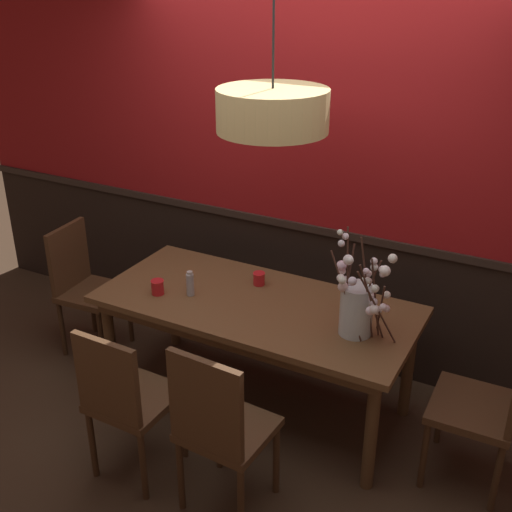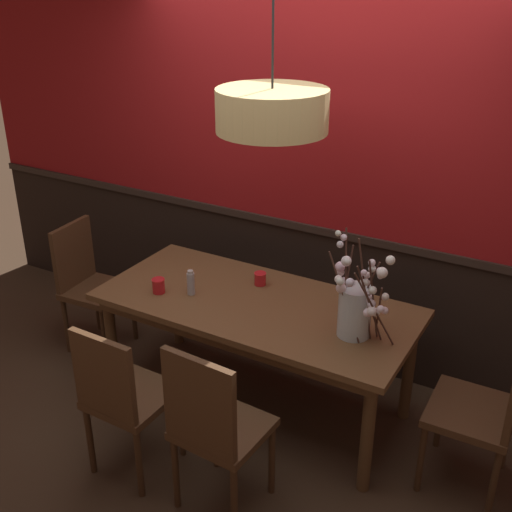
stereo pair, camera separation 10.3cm
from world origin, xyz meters
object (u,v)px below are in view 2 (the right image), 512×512
Objects in this scene: dining_table at (256,314)px; chair_far_side_right at (352,288)px; candle_holder_nearer_edge at (159,286)px; condiment_bottle at (191,283)px; chair_near_side_right at (214,424)px; chair_far_side_left at (283,270)px; chair_head_east_end at (487,408)px; candle_holder_nearer_center at (260,279)px; chair_head_west_end at (88,280)px; pendant_lamp at (272,111)px; vase_with_blossoms at (356,307)px; chair_near_side_left at (123,394)px.

chair_far_side_right reaches higher than dining_table.
candle_holder_nearer_edge is (-0.86, -1.06, 0.28)m from chair_far_side_right.
chair_near_side_right is at bearing -48.98° from condiment_bottle.
chair_far_side_left reaches higher than chair_far_side_right.
chair_head_east_end is 1.52m from candle_holder_nearer_center.
chair_far_side_left is 1.42m from chair_head_west_end.
chair_near_side_right reaches higher than condiment_bottle.
candle_holder_nearer_edge is at bearing -161.36° from dining_table.
chair_far_side_right is at bearing 79.37° from pendant_lamp.
candle_holder_nearer_edge is at bearing -173.93° from vase_with_blossoms.
condiment_bottle is 1.20m from pendant_lamp.
condiment_bottle is at bearing -177.41° from vase_with_blossoms.
chair_head_east_end is 1.44× the size of vase_with_blossoms.
chair_far_side_left is 1.52× the size of vase_with_blossoms.
candle_holder_nearer_center is (0.22, 1.09, 0.27)m from chair_near_side_left.
chair_head_east_end is 5.58× the size of condiment_bottle.
chair_near_side_right is at bearing 1.59° from chair_near_side_left.
candle_holder_nearer_center reaches higher than dining_table.
chair_near_side_left and chair_far_side_left have the same top height.
vase_with_blossoms is at bearing -175.75° from chair_head_east_end.
chair_near_side_left is 1.52× the size of vase_with_blossoms.
dining_table is 1.25m from pendant_lamp.
vase_with_blossoms is (0.66, -0.06, 0.26)m from dining_table.
candle_holder_nearer_edge is at bearing -155.55° from condiment_bottle.
chair_far_side_right reaches higher than chair_head_east_end.
chair_head_east_end is at bearing -0.42° from dining_table.
chair_near_side_left is 1.42m from chair_head_west_end.
chair_far_side_left is 5.89× the size of condiment_bottle.
pendant_lamp is (0.11, -0.03, 1.25)m from dining_table.
chair_near_side_right is at bearing -80.14° from pendant_lamp.
pendant_lamp is at bearing -15.78° from dining_table.
vase_with_blossoms is at bearing -20.08° from candle_holder_nearer_center.
chair_near_side_right is 0.97m from vase_with_blossoms.
chair_head_west_end is (-1.10, 0.90, 0.00)m from chair_near_side_left.
condiment_bottle is at bearing -124.82° from chair_far_side_right.
chair_near_side_left reaches higher than dining_table.
dining_table is at bearing 179.58° from chair_head_east_end.
chair_near_side_right reaches higher than chair_far_side_right.
chair_far_side_right is 0.92× the size of chair_near_side_right.
dining_table is 0.94m from chair_near_side_left.
candle_holder_nearer_edge is at bearing -140.51° from candle_holder_nearer_center.
dining_table is 1.42m from chair_head_west_end.
candle_holder_nearer_center is 0.44m from condiment_bottle.
condiment_bottle reaches higher than candle_holder_nearer_center.
pendant_lamp reaches higher than chair_head_west_end.
condiment_bottle is at bearing 96.42° from chair_near_side_left.
chair_near_side_right is 1.10m from candle_holder_nearer_edge.
chair_near_side_right is (0.52, -1.73, 0.02)m from chair_far_side_left.
candle_holder_nearer_center is at bearing 78.58° from chair_near_side_left.
dining_table is at bearing 106.65° from chair_near_side_right.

